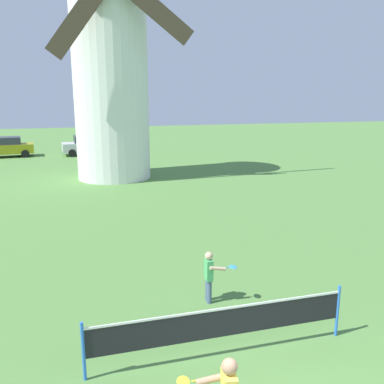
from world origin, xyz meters
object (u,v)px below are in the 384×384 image
object	(u,v)px
player_far	(210,274)
parked_car_silver	(90,145)
parked_car_mustard	(5,147)
windmill	(110,52)
tennis_net	(221,323)

from	to	relation	value
player_far	parked_car_silver	bearing A→B (deg)	93.69
parked_car_mustard	parked_car_silver	distance (m)	6.39
parked_car_mustard	windmill	bearing A→B (deg)	-55.16
parked_car_mustard	parked_car_silver	xyz separation A→B (m)	(6.38, -0.41, 0.00)
windmill	parked_car_mustard	size ratio (longest dim) A/B	3.44
parked_car_silver	tennis_net	bearing A→B (deg)	-87.49
parked_car_silver	parked_car_mustard	bearing A→B (deg)	176.36
tennis_net	parked_car_silver	bearing A→B (deg)	92.51
windmill	parked_car_mustard	world-z (taller)	windmill
tennis_net	parked_car_mustard	size ratio (longest dim) A/B	1.18
player_far	parked_car_mustard	distance (m)	27.68
player_far	parked_car_silver	xyz separation A→B (m)	(-1.68, 26.07, 0.10)
windmill	player_far	size ratio (longest dim) A/B	11.70
tennis_net	player_far	distance (m)	2.11
player_far	parked_car_mustard	xyz separation A→B (m)	(-8.06, 26.48, 0.10)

